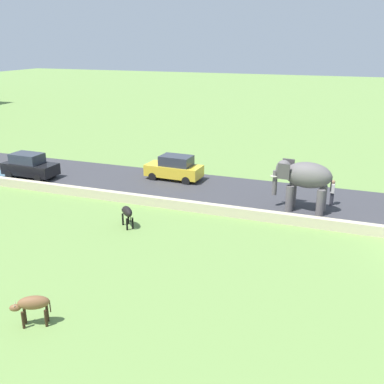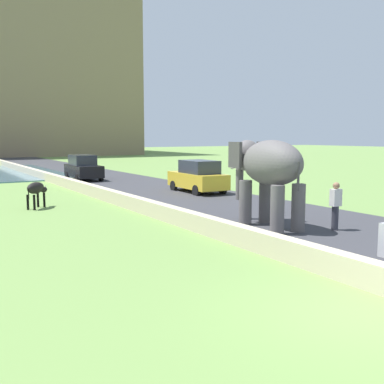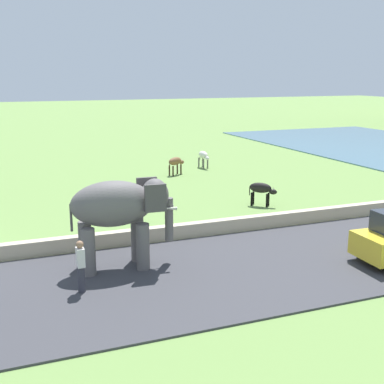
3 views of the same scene
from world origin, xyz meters
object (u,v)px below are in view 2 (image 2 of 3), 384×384
object	(u,v)px
cow_black	(36,189)
person_beside_elephant	(335,205)
car_black	(83,168)
car_yellow	(198,177)
elephant	(267,168)

from	to	relation	value
cow_black	person_beside_elephant	bearing A→B (deg)	-54.38
person_beside_elephant	cow_black	world-z (taller)	person_beside_elephant
car_black	cow_black	xyz separation A→B (m)	(-5.64, -10.96, -0.06)
person_beside_elephant	car_yellow	bearing A→B (deg)	81.78
person_beside_elephant	car_yellow	distance (m)	11.06
car_yellow	cow_black	distance (m)	8.83
person_beside_elephant	car_black	bearing A→B (deg)	94.26
person_beside_elephant	car_black	distance (m)	21.07
person_beside_elephant	cow_black	distance (m)	12.37
cow_black	car_black	bearing A→B (deg)	62.79
elephant	car_yellow	distance (m)	9.94
person_beside_elephant	car_yellow	xyz separation A→B (m)	(1.58, 10.95, 0.03)
car_black	car_yellow	distance (m)	10.55
elephant	person_beside_elephant	size ratio (longest dim) A/B	2.15
car_black	car_yellow	xyz separation A→B (m)	(3.15, -10.07, 0.00)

